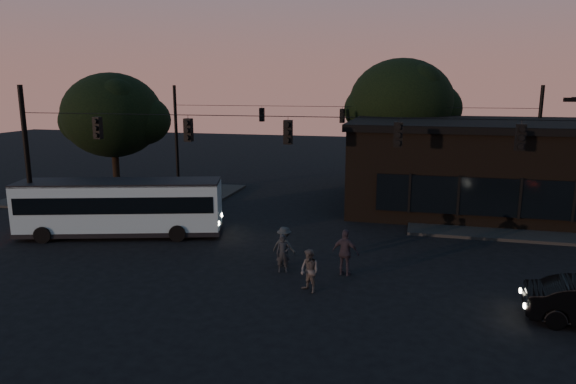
% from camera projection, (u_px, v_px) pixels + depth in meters
% --- Properties ---
extents(ground, '(120.00, 120.00, 0.00)m').
position_uv_depth(ground, '(261.00, 294.00, 18.69)').
color(ground, black).
rests_on(ground, ground).
extents(sidewalk_far_right, '(14.00, 10.00, 0.15)m').
position_uv_depth(sidewalk_far_right, '(535.00, 218.00, 29.13)').
color(sidewalk_far_right, black).
rests_on(sidewalk_far_right, ground).
extents(sidewalk_far_left, '(14.00, 10.00, 0.15)m').
position_uv_depth(sidewalk_far_left, '(126.00, 195.00, 35.30)').
color(sidewalk_far_left, black).
rests_on(sidewalk_far_left, ground).
extents(building, '(15.40, 10.41, 5.40)m').
position_uv_depth(building, '(479.00, 165.00, 31.18)').
color(building, black).
rests_on(building, ground).
extents(tree_behind, '(7.60, 7.60, 9.43)m').
position_uv_depth(tree_behind, '(401.00, 103.00, 37.39)').
color(tree_behind, black).
rests_on(tree_behind, ground).
extents(tree_left, '(6.40, 6.40, 8.30)m').
position_uv_depth(tree_left, '(112.00, 115.00, 33.24)').
color(tree_left, black).
rests_on(tree_left, ground).
extents(signal_rig_near, '(26.24, 0.30, 7.50)m').
position_uv_depth(signal_rig_near, '(288.00, 158.00, 21.59)').
color(signal_rig_near, black).
rests_on(signal_rig_near, ground).
extents(signal_rig_far, '(26.24, 0.30, 7.50)m').
position_uv_depth(signal_rig_far, '(342.00, 132.00, 36.84)').
color(signal_rig_far, black).
rests_on(signal_rig_far, ground).
extents(bus, '(10.27, 5.04, 2.82)m').
position_uv_depth(bus, '(120.00, 205.00, 25.69)').
color(bus, '#90AFB7').
rests_on(bus, ground).
extents(pedestrian_a, '(0.65, 0.52, 1.56)m').
position_uv_depth(pedestrian_a, '(283.00, 253.00, 20.79)').
color(pedestrian_a, black).
rests_on(pedestrian_a, ground).
extents(pedestrian_b, '(0.99, 0.95, 1.61)m').
position_uv_depth(pedestrian_b, '(309.00, 271.00, 18.76)').
color(pedestrian_b, '#45403F').
rests_on(pedestrian_b, ground).
extents(pedestrian_c, '(1.18, 0.70, 1.89)m').
position_uv_depth(pedestrian_c, '(346.00, 253.00, 20.38)').
color(pedestrian_c, '#2B242C').
rests_on(pedestrian_c, ground).
extents(pedestrian_d, '(1.22, 0.88, 1.70)m').
position_uv_depth(pedestrian_d, '(284.00, 246.00, 21.47)').
color(pedestrian_d, black).
rests_on(pedestrian_d, ground).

